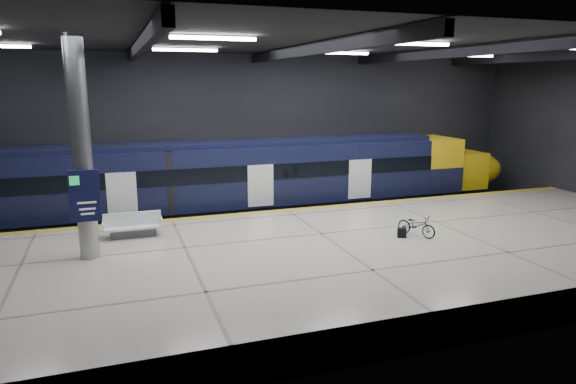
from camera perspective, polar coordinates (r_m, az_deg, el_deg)
name	(u,v)px	position (r m, az deg, el deg)	size (l,w,h in m)	color
ground	(311,253)	(20.31, 2.55, -6.84)	(30.00, 30.00, 0.00)	black
room_shell	(312,106)	(19.24, 2.70, 9.50)	(30.10, 16.10, 8.05)	black
platform	(338,261)	(17.96, 5.53, -7.60)	(30.00, 11.00, 1.10)	beige
safety_strip	(288,210)	(22.47, -0.01, -2.02)	(30.00, 0.40, 0.01)	gold
rails	(270,217)	(25.26, -2.05, -2.84)	(30.00, 1.52, 0.16)	gray
train	(228,181)	(24.31, -6.71, 1.28)	(29.40, 2.84, 3.79)	black
bench	(133,228)	(19.43, -16.85, -3.85)	(2.07, 0.87, 0.91)	#595B60
bicycle	(417,225)	(19.25, 14.09, -3.61)	(0.52, 1.50, 0.79)	#99999E
pannier_bag	(402,233)	(19.00, 12.54, -4.43)	(0.30, 0.18, 0.35)	black
info_column	(82,153)	(16.97, -21.95, 4.03)	(0.90, 0.78, 6.90)	#9EA0A5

